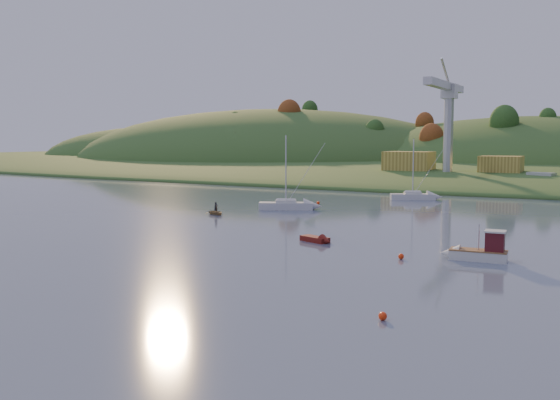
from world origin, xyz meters
The scene contains 20 objects.
far_shore centered at (0.00, 230.00, 0.00)m, with size 620.00×220.00×1.50m, color #2A5020.
shore_slope centered at (0.00, 165.00, 0.00)m, with size 640.00×150.00×7.00m, color #2A5020.
hill_left_far centered at (-160.00, 215.00, 0.00)m, with size 120.00×100.00×32.00m, color #2A5020.
hill_left centered at (-90.00, 200.00, 0.00)m, with size 170.00×140.00×44.00m, color #2A5020.
hill_center centered at (10.00, 210.00, 0.00)m, with size 140.00×120.00×36.00m, color #2A5020.
hillside_trees centered at (0.00, 185.00, 0.00)m, with size 280.00×50.00×32.00m, color #20481A, non-canonical shape.
wharf centered at (5.00, 122.00, 1.20)m, with size 42.00×16.00×2.40m, color slate.
shed_west centered at (-8.00, 123.00, 4.80)m, with size 11.00×8.00×4.80m, color olive.
shed_east centered at (13.00, 124.00, 4.40)m, with size 9.00×7.00×4.00m, color olive.
dock_crane centered at (2.00, 118.39, 17.17)m, with size 3.20×28.00×20.30m.
fishing_boat centered at (26.42, 31.39, 0.78)m, with size 5.69×2.18×3.55m.
sailboat_near centered at (-5.71, 56.78, 0.71)m, with size 8.04×5.64×10.86m.
sailboat_far centered at (6.15, 80.04, 0.68)m, with size 7.64×5.22×10.27m.
canoe centered at (-11.25, 46.92, 0.31)m, with size 2.17×3.04×0.63m, color #8F7A4E.
paddler centered at (-11.25, 46.92, 0.75)m, with size 0.54×0.36×1.49m, color black.
red_tender centered at (10.98, 33.11, 0.27)m, with size 3.95×2.50×1.27m.
work_vessel centered at (22.18, 118.00, 1.15)m, with size 13.37×8.45×3.24m.
buoy_0 centered at (25.63, 10.61, 0.25)m, with size 0.50×0.50×0.50m, color #F2330C.
buoy_1 centered at (20.84, 28.69, 0.25)m, with size 0.50×0.50×0.50m, color #F2330C.
buoy_2 centered at (-4.72, 65.65, 0.25)m, with size 0.50×0.50×0.50m, color #F2330C.
Camera 1 is at (37.41, -22.89, 10.47)m, focal length 40.00 mm.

